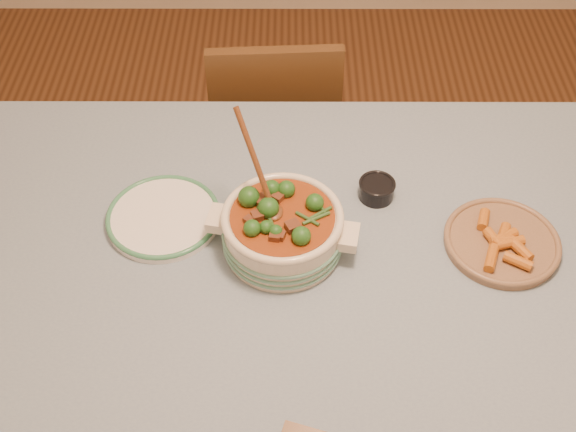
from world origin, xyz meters
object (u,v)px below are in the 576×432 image
at_px(fried_plate, 502,240).
at_px(chair_far, 275,126).
at_px(white_plate, 163,217).
at_px(condiment_bowl, 377,188).
at_px(dining_table, 302,276).
at_px(stew_casserole, 282,227).

bearing_deg(fried_plate, chair_far, 125.72).
height_order(white_plate, fried_plate, fried_plate).
height_order(white_plate, condiment_bowl, condiment_bowl).
relative_size(dining_table, chair_far, 1.99).
bearing_deg(fried_plate, dining_table, -177.56).
relative_size(white_plate, fried_plate, 1.11).
height_order(stew_casserole, chair_far, stew_casserole).
bearing_deg(stew_casserole, white_plate, 163.92).
xyz_separation_m(condiment_bowl, chair_far, (-0.26, 0.58, -0.30)).
relative_size(dining_table, white_plate, 4.90).
xyz_separation_m(white_plate, chair_far, (0.25, 0.67, -0.29)).
height_order(stew_casserole, white_plate, stew_casserole).
bearing_deg(chair_far, condiment_bowl, 110.59).
distance_m(stew_casserole, white_plate, 0.30).
bearing_deg(condiment_bowl, dining_table, -135.62).
relative_size(white_plate, condiment_bowl, 3.83).
height_order(dining_table, condiment_bowl, condiment_bowl).
xyz_separation_m(dining_table, chair_far, (-0.08, 0.76, -0.18)).
height_order(stew_casserole, condiment_bowl, stew_casserole).
relative_size(white_plate, chair_far, 0.40).
distance_m(dining_table, chair_far, 0.79).
height_order(condiment_bowl, fried_plate, condiment_bowl).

